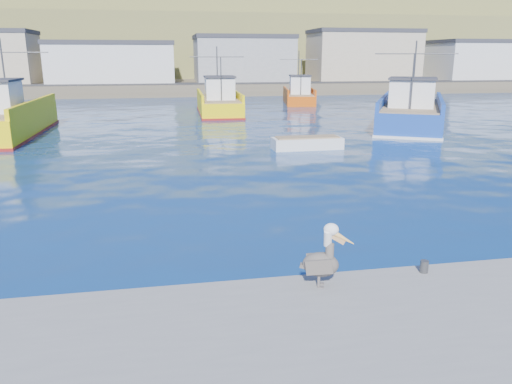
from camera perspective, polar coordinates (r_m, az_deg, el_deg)
ground at (r=14.89m, az=1.76°, el=-6.47°), size 260.00×260.00×0.00m
dock_bollards at (r=11.77m, az=8.25°, el=-9.30°), size 36.20×0.20×0.30m
far_shore at (r=122.79m, az=-9.58°, el=16.69°), size 200.00×81.00×24.00m
trawler_yellow_a at (r=40.07m, az=-26.96°, el=7.43°), size 6.37×13.95×6.85m
trawler_yellow_b at (r=49.87m, az=-4.26°, el=10.09°), size 5.35×11.41×6.51m
trawler_blue at (r=41.90m, az=17.26°, el=8.62°), size 10.45×13.91×6.77m
boat_orange at (r=60.83m, az=4.92°, el=11.01°), size 4.77×9.09×6.12m
skiff_mid at (r=30.89m, az=5.86°, el=5.47°), size 4.29×1.55×0.93m
pelican at (r=11.30m, az=7.62°, el=-7.64°), size 1.19×0.73×1.49m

